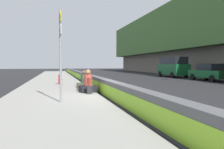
{
  "coord_description": "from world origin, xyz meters",
  "views": [
    {
      "loc": [
        -9.57,
        2.5,
        1.6
      ],
      "look_at": [
        4.62,
        -1.28,
        0.92
      ],
      "focal_mm": 33.9,
      "sensor_mm": 36.0,
      "label": 1
    }
  ],
  "objects": [
    {
      "name": "backpack",
      "position": [
        0.92,
        0.89,
        0.33
      ],
      "size": [
        0.32,
        0.28,
        0.4
      ],
      "color": "#232328",
      "rests_on": "sidewalk_strip"
    },
    {
      "name": "route_sign_post",
      "position": [
        -1.14,
        2.31,
        2.21
      ],
      "size": [
        0.44,
        0.09,
        3.6
      ],
      "color": "gray",
      "rests_on": "sidewalk_strip"
    },
    {
      "name": "seated_person_rear",
      "position": [
        3.97,
        0.77,
        0.48
      ],
      "size": [
        0.79,
        0.88,
        1.09
      ],
      "color": "#706651",
      "rests_on": "sidewalk_strip"
    },
    {
      "name": "jersey_barrier",
      "position": [
        0.0,
        0.0,
        0.42
      ],
      "size": [
        76.0,
        0.45,
        0.85
      ],
      "color": "#545456",
      "rests_on": "ground_plane"
    },
    {
      "name": "parked_car_third",
      "position": [
        8.19,
        -12.29,
        0.86
      ],
      "size": [
        4.51,
        1.97,
        1.71
      ],
      "color": "#145128",
      "rests_on": "ground_plane"
    },
    {
      "name": "sidewalk_strip",
      "position": [
        0.0,
        2.65,
        0.07
      ],
      "size": [
        80.0,
        4.4,
        0.14
      ],
      "primitive_type": "cube",
      "color": "gray",
      "rests_on": "ground_plane"
    },
    {
      "name": "fire_hydrant",
      "position": [
        6.71,
        2.2,
        0.59
      ],
      "size": [
        0.26,
        0.46,
        0.88
      ],
      "color": "red",
      "rests_on": "sidewalk_strip"
    },
    {
      "name": "parked_car_fourth",
      "position": [
        14.69,
        -12.07,
        1.35
      ],
      "size": [
        5.16,
        2.24,
        2.56
      ],
      "color": "#145128",
      "rests_on": "ground_plane"
    },
    {
      "name": "seated_person_foreground",
      "position": [
        1.65,
        0.83,
        0.52
      ],
      "size": [
        0.79,
        0.91,
        1.2
      ],
      "color": "black",
      "rests_on": "sidewalk_strip"
    },
    {
      "name": "seated_person_middle",
      "position": [
        2.7,
        0.81,
        0.5
      ],
      "size": [
        0.84,
        0.94,
        1.14
      ],
      "color": "#706651",
      "rests_on": "sidewalk_strip"
    },
    {
      "name": "ground_plane",
      "position": [
        0.0,
        0.0,
        0.0
      ],
      "size": [
        160.0,
        160.0,
        0.0
      ],
      "primitive_type": "plane",
      "color": "#232326",
      "rests_on": "ground"
    }
  ]
}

